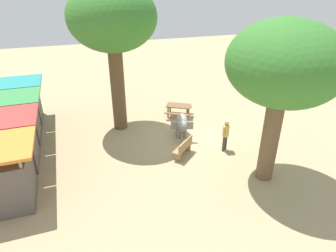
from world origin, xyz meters
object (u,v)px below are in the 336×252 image
object	(u,v)px
picnic_table_near	(179,108)
market_stall_orange	(5,178)
wooden_bench	(184,147)
person_handler	(226,134)
shade_tree_secondary	(112,20)
shade_tree_main	(283,66)
market_stall_teal	(23,104)
market_stall_red	(13,145)
elephant	(182,124)
market_stall_green	(19,121)

from	to	relation	value
picnic_table_near	market_stall_orange	size ratio (longest dim) A/B	0.82
wooden_bench	market_stall_orange	distance (m)	7.60
person_handler	shade_tree_secondary	world-z (taller)	shade_tree_secondary
shade_tree_main	market_stall_orange	distance (m)	11.02
market_stall_orange	market_stall_teal	size ratio (longest dim) A/B	1.00
wooden_bench	picnic_table_near	size ratio (longest dim) A/B	0.64
picnic_table_near	shade_tree_main	bearing A→B (deg)	131.53
market_stall_red	market_stall_teal	bearing A→B (deg)	0.00
shade_tree_secondary	market_stall_red	size ratio (longest dim) A/B	3.11
elephant	market_stall_orange	bearing A→B (deg)	-51.15
shade_tree_secondary	market_stall_teal	size ratio (longest dim) A/B	3.11
person_handler	shade_tree_main	size ratio (longest dim) A/B	0.25
person_handler	shade_tree_main	world-z (taller)	shade_tree_main
elephant	wooden_bench	bearing A→B (deg)	0.76
wooden_bench	market_stall_orange	bearing A→B (deg)	145.76
wooden_bench	person_handler	bearing A→B (deg)	-46.08
person_handler	market_stall_orange	world-z (taller)	market_stall_orange
market_stall_teal	shade_tree_secondary	bearing A→B (deg)	-118.03
market_stall_red	market_stall_green	size ratio (longest dim) A/B	1.00
market_stall_orange	market_stall_teal	bearing A→B (deg)	0.00
shade_tree_main	market_stall_red	size ratio (longest dim) A/B	2.62
picnic_table_near	market_stall_teal	world-z (taller)	market_stall_teal
shade_tree_main	wooden_bench	xyz separation A→B (m)	(2.74, 2.67, -4.43)
shade_tree_secondary	market_stall_orange	bearing A→B (deg)	133.50
wooden_bench	market_stall_red	size ratio (longest dim) A/B	0.52
person_handler	wooden_bench	world-z (taller)	person_handler
shade_tree_secondary	picnic_table_near	distance (m)	6.56
elephant	market_stall_green	size ratio (longest dim) A/B	0.69
person_handler	picnic_table_near	bearing A→B (deg)	-23.48
wooden_bench	picnic_table_near	distance (m)	4.65
shade_tree_secondary	market_stall_red	xyz separation A→B (m)	(-2.40, 5.26, -4.84)
elephant	market_stall_orange	size ratio (longest dim) A/B	0.69
elephant	wooden_bench	size ratio (longest dim) A/B	1.32
elephant	shade_tree_main	world-z (taller)	shade_tree_main
market_stall_red	market_stall_green	distance (m)	2.60
wooden_bench	market_stall_green	bearing A→B (deg)	109.26
shade_tree_secondary	market_stall_red	world-z (taller)	shade_tree_secondary
shade_tree_main	market_stall_green	bearing A→B (deg)	55.18
elephant	shade_tree_secondary	distance (m)	6.37
picnic_table_near	market_stall_teal	xyz separation A→B (m)	(2.54, 9.00, 0.55)
market_stall_green	market_stall_teal	bearing A→B (deg)	0.00
shade_tree_secondary	market_stall_teal	xyz separation A→B (m)	(2.80, 5.26, -4.84)
market_stall_green	shade_tree_main	bearing A→B (deg)	-124.82
shade_tree_main	market_stall_green	xyz separation A→B (m)	(7.09, 10.19, -3.76)
person_handler	picnic_table_near	world-z (taller)	person_handler
shade_tree_secondary	wooden_bench	bearing A→B (deg)	-151.43
elephant	market_stall_green	xyz separation A→B (m)	(2.43, 8.20, 0.36)
market_stall_red	shade_tree_main	bearing A→B (deg)	-113.77
elephant	wooden_bench	xyz separation A→B (m)	(-1.91, 0.67, -0.31)
person_handler	market_stall_green	bearing A→B (deg)	33.10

